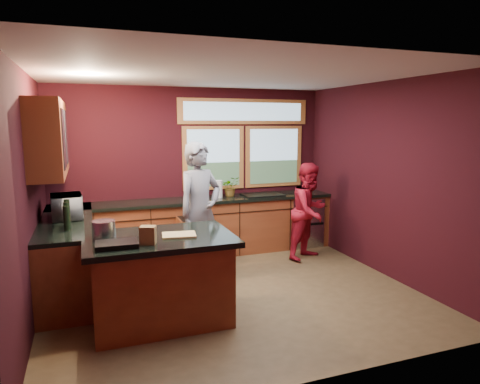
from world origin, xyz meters
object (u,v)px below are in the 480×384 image
island (161,278)px  cutting_board (179,235)px  person_red (310,211)px  person_grey (200,211)px  stock_pot (104,229)px

island → cutting_board: (0.20, -0.05, 0.48)m
island → person_red: 2.96m
person_grey → cutting_board: (-0.54, -1.17, 0.01)m
cutting_board → stock_pot: stock_pot is taller
stock_pot → island: bearing=-15.3°
island → person_grey: person_grey is taller
person_grey → stock_pot: bearing=-167.5°
person_grey → cutting_board: person_grey is taller
island → person_grey: (0.74, 1.12, 0.46)m
person_grey → island: bearing=-147.9°
person_red → stock_pot: (-3.13, -1.26, 0.27)m
island → person_red: person_red is taller
stock_pot → person_grey: bearing=37.1°
cutting_board → island: bearing=166.0°
person_grey → stock_pot: size_ratio=7.85×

